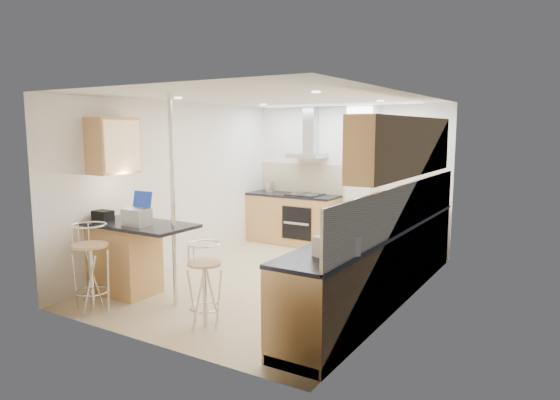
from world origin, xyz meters
The scene contains 16 objects.
ground centered at (0.00, 0.00, 0.00)m, with size 4.80×4.80×0.00m, color #D1B88B.
room_shell centered at (0.32, 0.38, 1.54)m, with size 3.64×4.84×2.51m.
right_counter centered at (1.50, 0.00, 0.46)m, with size 0.63×4.40×0.92m.
back_counter centered at (-0.95, 2.10, 0.46)m, with size 1.70×0.63×0.92m.
peninsula centered at (-1.12, -1.45, 0.48)m, with size 1.47×0.72×0.94m.
microwave centered at (1.40, 0.56, 1.07)m, with size 0.54×0.36×0.30m, color white.
laptop centered at (-1.00, -1.58, 1.04)m, with size 0.30×0.23×0.21m, color #AAADB2.
bag centered at (-1.62, -1.57, 1.00)m, with size 0.24×0.17×0.13m, color black.
bar_stool_near centered at (-1.21, -2.10, 0.52)m, with size 0.42×0.42×1.04m, color tan, non-canonical shape.
bar_stool_end centered at (0.21, -1.78, 0.46)m, with size 0.38×0.38×0.92m, color tan, non-canonical shape.
jar_a centered at (1.60, 1.24, 1.01)m, with size 0.12×0.12×0.19m, color silver.
jar_b centered at (1.43, 1.53, 0.99)m, with size 0.11×0.11×0.14m, color silver.
jar_c centered at (1.49, -0.21, 1.03)m, with size 0.14×0.14×0.21m, color #B7B192.
jar_d centered at (1.62, -1.05, 0.99)m, with size 0.10×0.10×0.14m, color white.
bread_bin centered at (1.63, -1.58, 1.01)m, with size 0.28×0.36×0.19m, color silver.
kettle centered at (-1.50, 2.17, 1.02)m, with size 0.16×0.16×0.19m, color #B6B9BB.
Camera 1 is at (3.54, -5.71, 2.09)m, focal length 32.00 mm.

